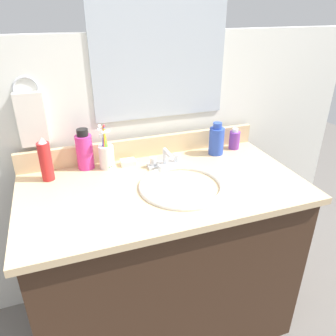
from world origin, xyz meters
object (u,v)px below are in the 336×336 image
(bottle_spray_red, at_px, (46,160))
(hand_towel, at_px, (32,120))
(faucet, at_px, (166,160))
(bottle_cream_purple, at_px, (234,140))
(soap_bar, at_px, (128,162))
(cup_white_ceramic, at_px, (106,155))
(bottle_shampoo_blue, at_px, (216,140))
(bottle_soap_pink, at_px, (85,150))

(bottle_spray_red, bearing_deg, hand_towel, 104.47)
(bottle_spray_red, bearing_deg, faucet, -5.07)
(hand_towel, height_order, faucet, hand_towel)
(bottle_cream_purple, relative_size, bottle_spray_red, 0.57)
(faucet, xyz_separation_m, bottle_cream_purple, (0.38, 0.07, 0.02))
(faucet, distance_m, bottle_cream_purple, 0.39)
(faucet, xyz_separation_m, bottle_spray_red, (-0.49, 0.04, 0.06))
(faucet, bearing_deg, hand_towel, 162.96)
(soap_bar, bearing_deg, cup_white_ceramic, 178.25)
(bottle_cream_purple, height_order, soap_bar, bottle_cream_purple)
(faucet, distance_m, soap_bar, 0.17)
(soap_bar, bearing_deg, bottle_spray_red, -175.61)
(bottle_cream_purple, bearing_deg, bottle_spray_red, -177.97)
(bottle_shampoo_blue, bearing_deg, faucet, -169.77)
(hand_towel, relative_size, bottle_soap_pink, 1.25)
(bottle_shampoo_blue, height_order, bottle_soap_pink, bottle_soap_pink)
(faucet, height_order, soap_bar, faucet)
(hand_towel, bearing_deg, soap_bar, -13.81)
(bottle_shampoo_blue, distance_m, bottle_spray_red, 0.75)
(cup_white_ceramic, relative_size, soap_bar, 3.04)
(hand_towel, xyz_separation_m, bottle_cream_purple, (0.89, -0.08, -0.17))
(bottle_cream_purple, relative_size, soap_bar, 1.61)
(bottle_soap_pink, relative_size, cup_white_ceramic, 0.91)
(faucet, relative_size, cup_white_ceramic, 0.82)
(faucet, xyz_separation_m, bottle_soap_pink, (-0.33, 0.10, 0.05))
(soap_bar, bearing_deg, faucet, -24.29)
(bottle_spray_red, bearing_deg, bottle_cream_purple, 2.03)
(bottle_soap_pink, bearing_deg, faucet, -16.96)
(bottle_spray_red, xyz_separation_m, soap_bar, (0.33, 0.03, -0.07))
(faucet, bearing_deg, soap_bar, 155.71)
(bottle_spray_red, distance_m, soap_bar, 0.34)
(cup_white_ceramic, bearing_deg, bottle_cream_purple, 0.21)
(cup_white_ceramic, bearing_deg, hand_towel, 162.35)
(bottle_soap_pink, bearing_deg, soap_bar, -10.13)
(soap_bar, bearing_deg, bottle_cream_purple, 0.55)
(hand_towel, distance_m, bottle_shampoo_blue, 0.81)
(hand_towel, distance_m, cup_white_ceramic, 0.33)
(bottle_soap_pink, bearing_deg, cup_white_ceramic, -18.65)
(hand_towel, relative_size, bottle_shampoo_blue, 1.43)
(hand_towel, distance_m, bottle_spray_red, 0.18)
(bottle_spray_red, height_order, bottle_soap_pink, bottle_spray_red)
(bottle_shampoo_blue, xyz_separation_m, soap_bar, (-0.42, 0.02, -0.06))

